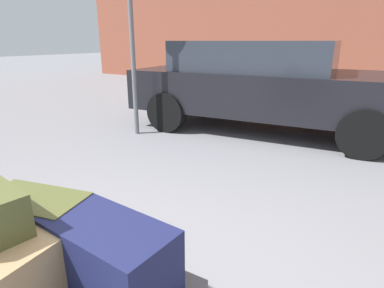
# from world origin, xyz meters

# --- Properties ---
(duffel_bag_navy_front_right) EXTENTS (0.64, 0.38, 0.31)m
(duffel_bag_navy_front_right) POSITION_xyz_m (0.21, 0.12, 0.50)
(duffel_bag_navy_front_right) COLOR #191E47
(duffel_bag_navy_front_right) RESTS_ON luggage_cart
(duffel_bag_olive_rear_right) EXTENTS (0.58, 0.40, 0.32)m
(duffel_bag_olive_rear_right) POSITION_xyz_m (-0.30, 0.11, 0.50)
(duffel_bag_olive_rear_right) COLOR #4C5128
(duffel_bag_olive_rear_right) RESTS_ON luggage_cart
(parked_car) EXTENTS (4.43, 2.19, 1.42)m
(parked_car) POSITION_xyz_m (-0.53, 4.37, 0.76)
(parked_car) COLOR black
(parked_car) RESTS_ON ground_plane
(no_parking_sign) EXTENTS (0.49, 0.14, 2.47)m
(no_parking_sign) POSITION_xyz_m (-2.15, 3.05, 1.52)
(no_parking_sign) COLOR slate
(no_parking_sign) RESTS_ON ground_plane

